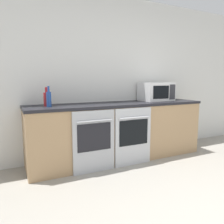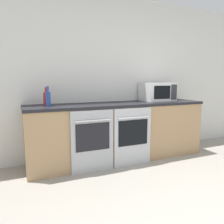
% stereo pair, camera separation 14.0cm
% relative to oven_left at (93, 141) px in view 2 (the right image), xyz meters
% --- Properties ---
extents(wall_back, '(10.00, 0.06, 2.60)m').
position_rel_oven_left_xyz_m(wall_back, '(0.55, 0.67, 0.87)').
color(wall_back, silver).
rests_on(wall_back, ground_plane).
extents(counter_back, '(2.81, 0.64, 0.90)m').
position_rel_oven_left_xyz_m(counter_back, '(0.55, 0.33, 0.02)').
color(counter_back, tan).
rests_on(counter_back, ground_plane).
extents(oven_left, '(0.59, 0.06, 0.85)m').
position_rel_oven_left_xyz_m(oven_left, '(0.00, 0.00, 0.00)').
color(oven_left, '#A8AAAF').
rests_on(oven_left, ground_plane).
extents(oven_right, '(0.59, 0.06, 0.85)m').
position_rel_oven_left_xyz_m(oven_right, '(0.61, 0.00, 0.00)').
color(oven_right, '#B7BABF').
rests_on(oven_right, ground_plane).
extents(microwave, '(0.53, 0.40, 0.31)m').
position_rel_oven_left_xyz_m(microwave, '(1.32, 0.41, 0.62)').
color(microwave, silver).
rests_on(microwave, counter_back).
extents(bottle_blue, '(0.06, 0.06, 0.27)m').
position_rel_oven_left_xyz_m(bottle_blue, '(-0.52, 0.27, 0.57)').
color(bottle_blue, '#234793').
rests_on(bottle_blue, counter_back).
extents(bottle_red, '(0.08, 0.08, 0.26)m').
position_rel_oven_left_xyz_m(bottle_red, '(-0.54, 0.36, 0.56)').
color(bottle_red, maroon).
rests_on(bottle_red, counter_back).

